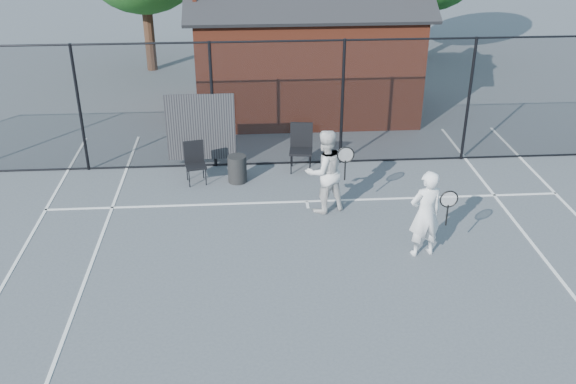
{
  "coord_description": "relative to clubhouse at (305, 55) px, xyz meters",
  "views": [
    {
      "loc": [
        -1.25,
        -9.11,
        6.35
      ],
      "look_at": [
        -0.52,
        1.3,
        1.1
      ],
      "focal_mm": 40.0,
      "sensor_mm": 36.0,
      "label": 1
    }
  ],
  "objects": [
    {
      "name": "player_front",
      "position": [
        1.41,
        -8.22,
        -0.77
      ],
      "size": [
        0.78,
        0.61,
        1.68
      ],
      "color": "white",
      "rests_on": "ground"
    },
    {
      "name": "fence",
      "position": [
        -0.8,
        -4.0,
        -0.16
      ],
      "size": [
        22.04,
        3.0,
        3.0
      ],
      "color": "black",
      "rests_on": "ground"
    },
    {
      "name": "court_lines",
      "position": [
        -0.5,
        -10.32,
        -1.6
      ],
      "size": [
        11.02,
        18.0,
        0.01
      ],
      "color": "silver",
      "rests_on": "ground"
    },
    {
      "name": "chair_right",
      "position": [
        -0.49,
        -4.4,
        -1.06
      ],
      "size": [
        0.59,
        0.61,
        1.09
      ],
      "primitive_type": "cube",
      "rotation": [
        0.0,
        0.0,
        -0.13
      ],
      "color": "black",
      "rests_on": "ground"
    },
    {
      "name": "chair_left",
      "position": [
        -2.9,
        -4.9,
        -1.14
      ],
      "size": [
        0.53,
        0.54,
        0.93
      ],
      "primitive_type": "cube",
      "rotation": [
        0.0,
        0.0,
        0.21
      ],
      "color": "black",
      "rests_on": "ground"
    },
    {
      "name": "ground",
      "position": [
        -0.5,
        -9.0,
        -1.61
      ],
      "size": [
        80.0,
        80.0,
        0.0
      ],
      "primitive_type": "plane",
      "color": "#484D53",
      "rests_on": "ground"
    },
    {
      "name": "player_back",
      "position": [
        -0.18,
        -6.39,
        -0.72
      ],
      "size": [
        1.05,
        0.94,
        1.77
      ],
      "color": "silver",
      "rests_on": "ground"
    },
    {
      "name": "clubhouse",
      "position": [
        0.0,
        0.0,
        0.0
      ],
      "size": [
        6.5,
        4.36,
        4.19
      ],
      "color": "maroon",
      "rests_on": "ground"
    },
    {
      "name": "waste_bin",
      "position": [
        -1.98,
        -4.9,
        -1.3
      ],
      "size": [
        0.49,
        0.49,
        0.62
      ],
      "primitive_type": "cylinder",
      "rotation": [
        0.0,
        0.0,
        0.17
      ],
      "color": "black",
      "rests_on": "ground"
    }
  ]
}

